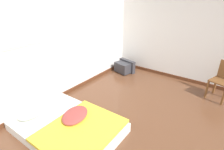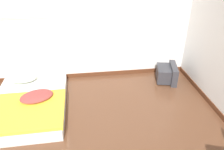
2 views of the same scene
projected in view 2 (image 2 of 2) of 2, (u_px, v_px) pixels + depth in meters
wall_back at (63, 18)px, 4.16m from camera, size 7.48×0.08×2.60m
mattress_bed at (29, 103)px, 3.78m from camera, size 1.26×1.78×0.32m
crt_tv at (167, 73)px, 4.58m from camera, size 0.49×0.59×0.36m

